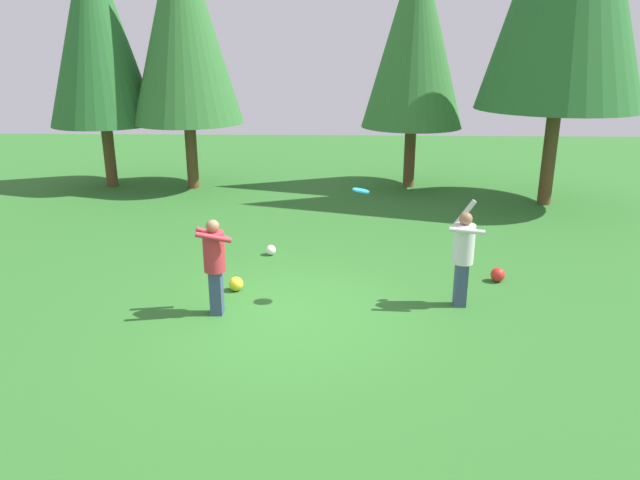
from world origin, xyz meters
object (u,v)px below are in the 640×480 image
(frisbee, at_px, (361,191))
(ball_white, at_px, (271,250))
(ball_red, at_px, (498,275))
(person_thrower, at_px, (463,251))
(person_catcher, at_px, (215,259))
(tree_right, at_px, (415,34))
(tree_left, at_px, (183,22))
(ball_yellow, at_px, (236,284))
(tree_far_left, at_px, (95,29))

(frisbee, bearing_deg, ball_white, 127.37)
(ball_white, xyz_separation_m, ball_red, (4.28, -1.29, 0.02))
(person_thrower, bearing_deg, ball_white, -31.87)
(person_catcher, bearing_deg, ball_red, 4.07)
(person_catcher, bearing_deg, frisbee, -0.00)
(person_catcher, relative_size, frisbee, 4.67)
(person_catcher, height_order, ball_red, person_catcher)
(tree_right, xyz_separation_m, tree_left, (-6.50, -0.41, 0.32))
(ball_red, relative_size, tree_right, 0.04)
(ball_red, relative_size, ball_yellow, 1.02)
(person_catcher, height_order, ball_white, person_catcher)
(tree_far_left, bearing_deg, person_thrower, -43.45)
(ball_white, relative_size, tree_left, 0.03)
(person_thrower, bearing_deg, tree_right, -87.61)
(ball_red, distance_m, tree_far_left, 13.10)
(ball_yellow, bearing_deg, tree_far_left, 122.85)
(tree_right, distance_m, tree_far_left, 9.05)
(ball_red, height_order, tree_right, tree_right)
(tree_right, xyz_separation_m, tree_far_left, (-9.04, -0.25, 0.14))
(person_catcher, distance_m, tree_right, 10.63)
(ball_white, relative_size, tree_right, 0.03)
(ball_white, height_order, tree_far_left, tree_far_left)
(person_thrower, bearing_deg, ball_yellow, -4.26)
(person_thrower, height_order, frisbee, frisbee)
(tree_left, bearing_deg, ball_red, -44.83)
(person_catcher, xyz_separation_m, frisbee, (2.27, 0.55, 0.99))
(tree_far_left, bearing_deg, person_catcher, -60.66)
(ball_red, bearing_deg, ball_yellow, -172.78)
(ball_yellow, bearing_deg, tree_left, 108.52)
(ball_white, bearing_deg, ball_red, -16.74)
(ball_yellow, bearing_deg, ball_red, 7.22)
(person_catcher, bearing_deg, tree_far_left, 105.75)
(person_thrower, bearing_deg, frisbee, -0.00)
(ball_white, relative_size, tree_far_left, 0.03)
(frisbee, bearing_deg, tree_far_left, 130.99)
(ball_red, distance_m, tree_left, 11.28)
(person_thrower, bearing_deg, tree_left, -49.48)
(person_catcher, relative_size, ball_white, 7.47)
(tree_far_left, bearing_deg, ball_yellow, -57.15)
(frisbee, height_order, tree_far_left, tree_far_left)
(tree_right, distance_m, tree_left, 6.52)
(ball_white, relative_size, ball_red, 0.81)
(person_thrower, relative_size, ball_yellow, 6.94)
(frisbee, height_order, tree_right, tree_right)
(tree_right, height_order, tree_left, tree_left)
(ball_yellow, distance_m, tree_far_left, 10.51)
(ball_yellow, height_order, tree_left, tree_left)
(frisbee, height_order, ball_white, frisbee)
(person_catcher, xyz_separation_m, tree_far_left, (-5.03, 8.95, 3.62))
(frisbee, distance_m, ball_white, 3.38)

